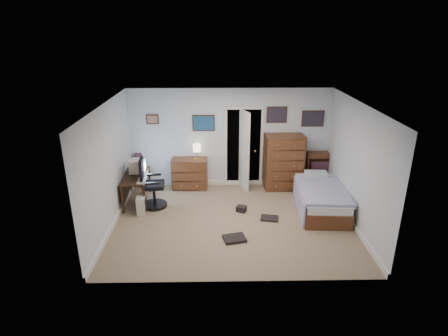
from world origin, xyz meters
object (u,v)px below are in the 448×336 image
Objects in this scene: office_chair at (151,188)px; low_dresser at (190,174)px; computer_desk at (133,182)px; bed at (320,198)px; tall_dresser at (284,162)px.

low_dresser is at bearing 47.20° from office_chair.
computer_desk is 1.50m from low_dresser.
computer_desk is 0.52m from office_chair.
office_chair reaches higher than bed.
computer_desk is at bearing -170.94° from tall_dresser.
low_dresser is (0.81, 1.04, -0.06)m from office_chair.
low_dresser is (1.26, 0.80, -0.13)m from computer_desk.
tall_dresser reaches higher than bed.
computer_desk is 0.86× the size of tall_dresser.
tall_dresser is (3.63, 0.78, 0.18)m from computer_desk.
computer_desk is 3.71m from tall_dresser.
low_dresser reaches higher than bed.
office_chair is (0.45, -0.24, -0.07)m from computer_desk.
low_dresser is 0.45× the size of bed.
office_chair is 0.83× the size of tall_dresser.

